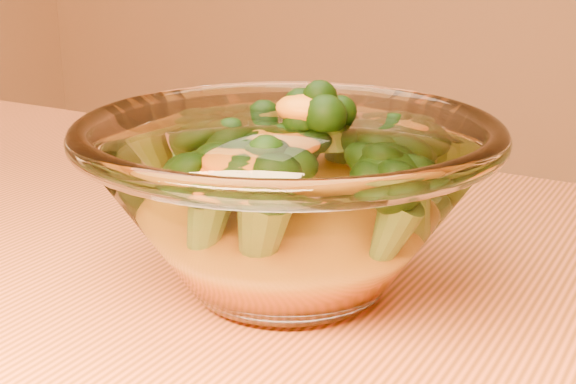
{
  "coord_description": "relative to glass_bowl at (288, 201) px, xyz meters",
  "views": [
    {
      "loc": [
        0.34,
        -0.29,
        0.96
      ],
      "look_at": [
        0.12,
        0.09,
        0.81
      ],
      "focal_mm": 50.0,
      "sensor_mm": 36.0,
      "label": 1
    }
  ],
  "objects": [
    {
      "name": "glass_bowl",
      "position": [
        0.0,
        0.0,
        0.0
      ],
      "size": [
        0.25,
        0.25,
        0.11
      ],
      "color": "white",
      "rests_on": "table"
    },
    {
      "name": "broccoli_heap",
      "position": [
        -0.0,
        0.01,
        0.02
      ],
      "size": [
        0.17,
        0.17,
        0.08
      ],
      "color": "black",
      "rests_on": "cheese_sauce"
    },
    {
      "name": "cheese_sauce",
      "position": [
        -0.0,
        0.0,
        -0.02
      ],
      "size": [
        0.14,
        0.14,
        0.04
      ],
      "primitive_type": "ellipsoid",
      "color": "orange",
      "rests_on": "glass_bowl"
    }
  ]
}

